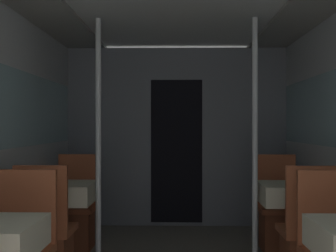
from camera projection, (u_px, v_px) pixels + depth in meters
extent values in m
cube|color=slate|center=(177.00, 137.00, 5.87)|extent=(2.73, 0.08, 2.22)
cube|color=black|center=(177.00, 151.00, 5.83)|extent=(0.64, 0.01, 1.78)
cube|color=#B25633|center=(26.00, 206.00, 3.22)|extent=(0.41, 0.04, 0.51)
cylinder|color=#B7B7BC|center=(62.00, 224.00, 4.23)|extent=(0.10, 0.10, 0.69)
cube|color=#B2B2B7|center=(62.00, 185.00, 4.23)|extent=(0.52, 0.52, 0.02)
cube|color=beige|center=(62.00, 193.00, 4.23)|extent=(0.56, 0.56, 0.18)
cube|color=#B25633|center=(47.00, 230.00, 3.74)|extent=(0.41, 0.41, 0.05)
cube|color=#B25633|center=(40.00, 199.00, 3.55)|extent=(0.41, 0.04, 0.51)
cube|color=brown|center=(74.00, 230.00, 4.73)|extent=(0.35, 0.35, 0.39)
cube|color=#B25633|center=(74.00, 208.00, 4.73)|extent=(0.41, 0.41, 0.05)
cube|color=#B25633|center=(78.00, 178.00, 4.91)|extent=(0.41, 0.04, 0.51)
cylinder|color=silver|center=(98.00, 141.00, 4.22)|extent=(0.05, 0.05, 2.22)
cube|color=#B25633|center=(328.00, 208.00, 3.18)|extent=(0.41, 0.04, 0.51)
cylinder|color=#B7B7BC|center=(291.00, 225.00, 4.19)|extent=(0.10, 0.10, 0.69)
cube|color=#B2B2B7|center=(291.00, 185.00, 4.19)|extent=(0.52, 0.52, 0.02)
cube|color=beige|center=(291.00, 194.00, 4.19)|extent=(0.56, 0.56, 0.18)
cube|color=#B25633|center=(307.00, 231.00, 3.69)|extent=(0.41, 0.41, 0.05)
cube|color=#B25633|center=(314.00, 200.00, 3.51)|extent=(0.41, 0.04, 0.51)
cube|color=brown|center=(279.00, 231.00, 4.69)|extent=(0.35, 0.35, 0.39)
cube|color=#B25633|center=(279.00, 209.00, 4.69)|extent=(0.41, 0.41, 0.05)
cube|color=#B25633|center=(275.00, 179.00, 4.87)|extent=(0.41, 0.04, 0.51)
cylinder|color=silver|center=(255.00, 141.00, 4.20)|extent=(0.05, 0.05, 2.22)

